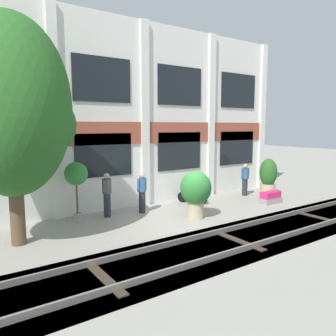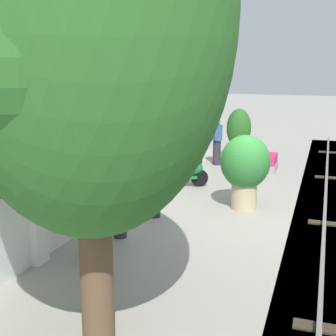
{
  "view_description": "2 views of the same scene",
  "coord_description": "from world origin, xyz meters",
  "px_view_note": "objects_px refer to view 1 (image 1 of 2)",
  "views": [
    {
      "loc": [
        -7.04,
        -9.07,
        3.39
      ],
      "look_at": [
        0.29,
        1.59,
        1.72
      ],
      "focal_mm": 35.0,
      "sensor_mm": 36.0,
      "label": 1
    },
    {
      "loc": [
        -10.09,
        -1.66,
        3.4
      ],
      "look_at": [
        -0.99,
        1.46,
        1.2
      ],
      "focal_mm": 50.0,
      "sensor_mm": 36.0,
      "label": 2
    }
  ],
  "objects_px": {
    "resident_watching_tracks": "(245,179)",
    "resident_near_plants": "(142,191)",
    "broadleaf_tree": "(11,110)",
    "potted_plant_ribbed_drum": "(268,175)",
    "potted_plant_tall_urn": "(76,176)",
    "scooter_near_curb": "(194,193)",
    "potted_plant_glazed_jar": "(196,191)",
    "potted_plant_square_trough": "(270,198)",
    "resident_by_doorway": "(107,193)"
  },
  "relations": [
    {
      "from": "potted_plant_square_trough",
      "to": "scooter_near_curb",
      "type": "height_order",
      "value": "scooter_near_curb"
    },
    {
      "from": "potted_plant_square_trough",
      "to": "resident_watching_tracks",
      "type": "height_order",
      "value": "resident_watching_tracks"
    },
    {
      "from": "potted_plant_tall_urn",
      "to": "potted_plant_ribbed_drum",
      "type": "bearing_deg",
      "value": -5.17
    },
    {
      "from": "potted_plant_glazed_jar",
      "to": "broadleaf_tree",
      "type": "bearing_deg",
      "value": 172.61
    },
    {
      "from": "broadleaf_tree",
      "to": "potted_plant_ribbed_drum",
      "type": "relative_size",
      "value": 3.58
    },
    {
      "from": "potted_plant_glazed_jar",
      "to": "resident_near_plants",
      "type": "xyz_separation_m",
      "value": [
        -1.25,
        1.78,
        -0.19
      ]
    },
    {
      "from": "broadleaf_tree",
      "to": "resident_by_doorway",
      "type": "height_order",
      "value": "broadleaf_tree"
    },
    {
      "from": "potted_plant_square_trough",
      "to": "resident_watching_tracks",
      "type": "bearing_deg",
      "value": 80.2
    },
    {
      "from": "resident_by_doorway",
      "to": "resident_near_plants",
      "type": "relative_size",
      "value": 1.05
    },
    {
      "from": "potted_plant_glazed_jar",
      "to": "potted_plant_tall_urn",
      "type": "height_order",
      "value": "potted_plant_tall_urn"
    },
    {
      "from": "potted_plant_glazed_jar",
      "to": "potted_plant_square_trough",
      "type": "distance_m",
      "value": 4.27
    },
    {
      "from": "resident_watching_tracks",
      "to": "potted_plant_tall_urn",
      "type": "bearing_deg",
      "value": -94.43
    },
    {
      "from": "scooter_near_curb",
      "to": "potted_plant_ribbed_drum",
      "type": "bearing_deg",
      "value": -130.16
    },
    {
      "from": "broadleaf_tree",
      "to": "potted_plant_glazed_jar",
      "type": "bearing_deg",
      "value": -7.39
    },
    {
      "from": "resident_watching_tracks",
      "to": "potted_plant_square_trough",
      "type": "bearing_deg",
      "value": -11.99
    },
    {
      "from": "resident_watching_tracks",
      "to": "broadleaf_tree",
      "type": "bearing_deg",
      "value": -87.05
    },
    {
      "from": "potted_plant_ribbed_drum",
      "to": "potted_plant_tall_urn",
      "type": "height_order",
      "value": "potted_plant_tall_urn"
    },
    {
      "from": "resident_watching_tracks",
      "to": "potted_plant_ribbed_drum",
      "type": "bearing_deg",
      "value": 61.99
    },
    {
      "from": "broadleaf_tree",
      "to": "resident_near_plants",
      "type": "xyz_separation_m",
      "value": [
        4.68,
        1.01,
        -2.98
      ]
    },
    {
      "from": "broadleaf_tree",
      "to": "potted_plant_ribbed_drum",
      "type": "distance_m",
      "value": 11.85
    },
    {
      "from": "broadleaf_tree",
      "to": "resident_near_plants",
      "type": "relative_size",
      "value": 4.08
    },
    {
      "from": "resident_watching_tracks",
      "to": "resident_near_plants",
      "type": "bearing_deg",
      "value": -92.91
    },
    {
      "from": "potted_plant_square_trough",
      "to": "resident_by_doorway",
      "type": "xyz_separation_m",
      "value": [
        -6.82,
        2.06,
        0.65
      ]
    },
    {
      "from": "resident_watching_tracks",
      "to": "resident_near_plants",
      "type": "height_order",
      "value": "resident_near_plants"
    },
    {
      "from": "potted_plant_tall_urn",
      "to": "potted_plant_square_trough",
      "type": "relative_size",
      "value": 2.01
    },
    {
      "from": "potted_plant_ribbed_drum",
      "to": "scooter_near_curb",
      "type": "xyz_separation_m",
      "value": [
        -4.17,
        0.66,
        -0.55
      ]
    },
    {
      "from": "scooter_near_curb",
      "to": "resident_watching_tracks",
      "type": "relative_size",
      "value": 0.78
    },
    {
      "from": "potted_plant_ribbed_drum",
      "to": "scooter_near_curb",
      "type": "height_order",
      "value": "potted_plant_ribbed_drum"
    },
    {
      "from": "broadleaf_tree",
      "to": "potted_plant_square_trough",
      "type": "relative_size",
      "value": 6.06
    },
    {
      "from": "potted_plant_ribbed_drum",
      "to": "resident_near_plants",
      "type": "distance_m",
      "value": 6.85
    },
    {
      "from": "broadleaf_tree",
      "to": "potted_plant_square_trough",
      "type": "distance_m",
      "value": 10.76
    },
    {
      "from": "broadleaf_tree",
      "to": "potted_plant_tall_urn",
      "type": "relative_size",
      "value": 3.01
    },
    {
      "from": "potted_plant_tall_urn",
      "to": "resident_by_doorway",
      "type": "distance_m",
      "value": 1.35
    },
    {
      "from": "potted_plant_tall_urn",
      "to": "resident_near_plants",
      "type": "distance_m",
      "value": 2.64
    },
    {
      "from": "scooter_near_curb",
      "to": "resident_watching_tracks",
      "type": "xyz_separation_m",
      "value": [
        3.09,
        -0.14,
        0.4
      ]
    },
    {
      "from": "potted_plant_tall_urn",
      "to": "scooter_near_curb",
      "type": "relative_size",
      "value": 1.74
    },
    {
      "from": "potted_plant_glazed_jar",
      "to": "resident_watching_tracks",
      "type": "relative_size",
      "value": 1.12
    },
    {
      "from": "scooter_near_curb",
      "to": "resident_near_plants",
      "type": "bearing_deg",
      "value": 60.31
    },
    {
      "from": "potted_plant_square_trough",
      "to": "resident_near_plants",
      "type": "bearing_deg",
      "value": 161.25
    },
    {
      "from": "broadleaf_tree",
      "to": "scooter_near_curb",
      "type": "xyz_separation_m",
      "value": [
        7.33,
        1.08,
        -3.38
      ]
    },
    {
      "from": "potted_plant_square_trough",
      "to": "resident_near_plants",
      "type": "xyz_separation_m",
      "value": [
        -5.44,
        1.85,
        0.6
      ]
    },
    {
      "from": "potted_plant_glazed_jar",
      "to": "resident_watching_tracks",
      "type": "xyz_separation_m",
      "value": [
        4.5,
        1.71,
        -0.2
      ]
    },
    {
      "from": "resident_watching_tracks",
      "to": "scooter_near_curb",
      "type": "bearing_deg",
      "value": -94.78
    },
    {
      "from": "resident_by_doorway",
      "to": "scooter_near_curb",
      "type": "bearing_deg",
      "value": 46.03
    },
    {
      "from": "resident_by_doorway",
      "to": "resident_near_plants",
      "type": "height_order",
      "value": "resident_by_doorway"
    },
    {
      "from": "resident_watching_tracks",
      "to": "potted_plant_glazed_jar",
      "type": "bearing_deg",
      "value": -71.42
    },
    {
      "from": "scooter_near_curb",
      "to": "resident_near_plants",
      "type": "distance_m",
      "value": 2.69
    },
    {
      "from": "potted_plant_square_trough",
      "to": "resident_near_plants",
      "type": "distance_m",
      "value": 5.78
    },
    {
      "from": "potted_plant_glazed_jar",
      "to": "resident_near_plants",
      "type": "distance_m",
      "value": 2.18
    },
    {
      "from": "broadleaf_tree",
      "to": "potted_plant_glazed_jar",
      "type": "distance_m",
      "value": 6.59
    }
  ]
}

